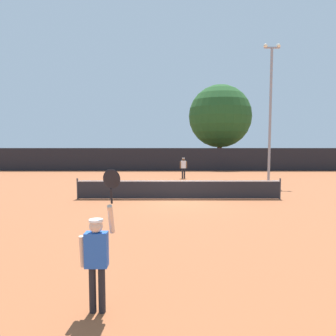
{
  "coord_description": "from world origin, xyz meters",
  "views": [
    {
      "loc": [
        -0.55,
        -16.05,
        2.93
      ],
      "look_at": [
        -0.53,
        2.35,
        1.4
      ],
      "focal_mm": 33.84,
      "sensor_mm": 36.0,
      "label": 1
    }
  ],
  "objects_px": {
    "player_serving": "(97,251)",
    "large_tree": "(220,116)",
    "light_pole": "(270,106)",
    "player_receiving": "(183,166)",
    "parked_car_near": "(190,160)",
    "tennis_ball": "(158,190)",
    "parked_car_mid": "(222,159)"
  },
  "relations": [
    {
      "from": "tennis_ball",
      "to": "parked_car_near",
      "type": "height_order",
      "value": "parked_car_near"
    },
    {
      "from": "player_serving",
      "to": "light_pole",
      "type": "bearing_deg",
      "value": 64.1
    },
    {
      "from": "light_pole",
      "to": "large_tree",
      "type": "distance_m",
      "value": 14.31
    },
    {
      "from": "light_pole",
      "to": "large_tree",
      "type": "relative_size",
      "value": 1.03
    },
    {
      "from": "player_receiving",
      "to": "parked_car_near",
      "type": "xyz_separation_m",
      "value": [
        1.45,
        12.94,
        -0.23
      ]
    },
    {
      "from": "player_receiving",
      "to": "parked_car_near",
      "type": "bearing_deg",
      "value": -96.39
    },
    {
      "from": "player_receiving",
      "to": "large_tree",
      "type": "distance_m",
      "value": 13.53
    },
    {
      "from": "light_pole",
      "to": "large_tree",
      "type": "bearing_deg",
      "value": 94.99
    },
    {
      "from": "player_serving",
      "to": "light_pole",
      "type": "height_order",
      "value": "light_pole"
    },
    {
      "from": "light_pole",
      "to": "parked_car_near",
      "type": "xyz_separation_m",
      "value": [
        -4.57,
        15.5,
        -4.68
      ]
    },
    {
      "from": "player_receiving",
      "to": "parked_car_near",
      "type": "height_order",
      "value": "parked_car_near"
    },
    {
      "from": "parked_car_near",
      "to": "parked_car_mid",
      "type": "distance_m",
      "value": 4.26
    },
    {
      "from": "player_receiving",
      "to": "tennis_ball",
      "type": "bearing_deg",
      "value": 73.48
    },
    {
      "from": "player_serving",
      "to": "large_tree",
      "type": "relative_size",
      "value": 0.26
    },
    {
      "from": "player_serving",
      "to": "tennis_ball",
      "type": "bearing_deg",
      "value": 87.5
    },
    {
      "from": "player_serving",
      "to": "parked_car_near",
      "type": "height_order",
      "value": "player_serving"
    },
    {
      "from": "tennis_ball",
      "to": "parked_car_near",
      "type": "bearing_deg",
      "value": 80.25
    },
    {
      "from": "tennis_ball",
      "to": "parked_car_mid",
      "type": "height_order",
      "value": "parked_car_mid"
    },
    {
      "from": "tennis_ball",
      "to": "light_pole",
      "type": "height_order",
      "value": "light_pole"
    },
    {
      "from": "tennis_ball",
      "to": "parked_car_mid",
      "type": "xyz_separation_m",
      "value": [
        7.39,
        20.32,
        0.74
      ]
    },
    {
      "from": "light_pole",
      "to": "parked_car_near",
      "type": "relative_size",
      "value": 2.31
    },
    {
      "from": "tennis_ball",
      "to": "parked_car_mid",
      "type": "distance_m",
      "value": 21.64
    },
    {
      "from": "tennis_ball",
      "to": "player_serving",
      "type": "bearing_deg",
      "value": -92.5
    },
    {
      "from": "player_receiving",
      "to": "parked_car_mid",
      "type": "distance_m",
      "value": 15.16
    },
    {
      "from": "tennis_ball",
      "to": "player_receiving",
      "type": "bearing_deg",
      "value": 73.48
    },
    {
      "from": "player_receiving",
      "to": "light_pole",
      "type": "distance_m",
      "value": 7.91
    },
    {
      "from": "large_tree",
      "to": "player_serving",
      "type": "bearing_deg",
      "value": -102.84
    },
    {
      "from": "light_pole",
      "to": "parked_car_mid",
      "type": "bearing_deg",
      "value": 91.62
    },
    {
      "from": "large_tree",
      "to": "parked_car_mid",
      "type": "distance_m",
      "value": 5.67
    },
    {
      "from": "player_serving",
      "to": "parked_car_mid",
      "type": "relative_size",
      "value": 0.56
    },
    {
      "from": "large_tree",
      "to": "tennis_ball",
      "type": "bearing_deg",
      "value": -110.29
    },
    {
      "from": "large_tree",
      "to": "parked_car_near",
      "type": "bearing_deg",
      "value": 159.44
    }
  ]
}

